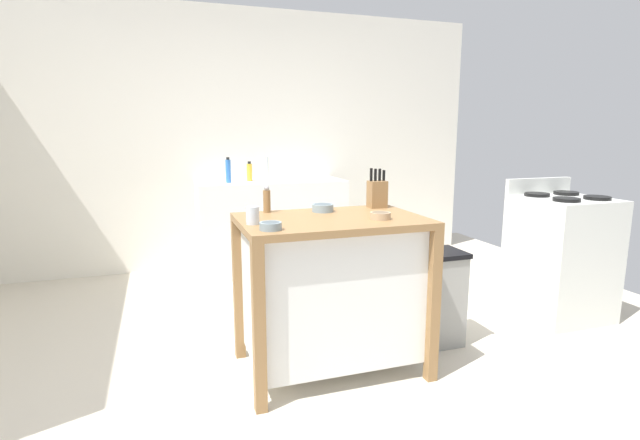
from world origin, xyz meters
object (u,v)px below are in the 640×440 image
pepper_grinder (267,200)px  trash_bin (434,298)px  bowl_ceramic_wide (380,215)px  stove (560,256)px  bowl_stoneware_deep (271,226)px  bottle_spray_cleaner (228,171)px  drinking_cup (253,215)px  bowl_ceramic_small (323,208)px  sink_faucet (267,168)px  kitchen_island (331,286)px  bottle_hand_soap (249,172)px  knife_block (377,193)px

pepper_grinder → trash_bin: bearing=-9.8°
bowl_ceramic_wide → stove: stove is taller
bowl_stoneware_deep → bottle_spray_cleaner: 2.30m
drinking_cup → bowl_ceramic_small: bearing=28.2°
bowl_stoneware_deep → sink_faucet: size_ratio=0.50×
bowl_ceramic_small → bowl_stoneware_deep: bowl_ceramic_small is taller
kitchen_island → bowl_ceramic_small: bearing=84.9°
bowl_ceramic_small → bottle_hand_soap: bottle_hand_soap is taller
bowl_ceramic_small → stove: bearing=0.9°
trash_bin → sink_faucet: (-0.62, 2.19, 0.70)m
kitchen_island → knife_block: knife_block is taller
bottle_spray_cleaner → sink_faucet: bearing=27.8°
bowl_ceramic_small → stove: 1.96m
knife_block → sink_faucet: (-0.26, 2.04, 0.02)m
bowl_stoneware_deep → bowl_ceramic_wide: bearing=8.4°
bowl_ceramic_small → sink_faucet: 2.09m
sink_faucet → bottle_hand_soap: (-0.20, -0.12, -0.02)m
stove → bowl_ceramic_wide: bearing=-167.8°
bowl_ceramic_small → pepper_grinder: size_ratio=0.80×
knife_block → stove: 1.62m
bowl_ceramic_wide → bottle_hand_soap: (-0.31, 2.31, 0.06)m
knife_block → stove: size_ratio=0.24×
kitchen_island → bottle_spray_cleaner: 2.15m
kitchen_island → bowl_ceramic_wide: bearing=-29.1°
bowl_ceramic_small → bottle_spray_cleaner: 1.89m
bowl_stoneware_deep → trash_bin: bearing=15.8°
stove → sink_faucet: bearing=131.0°
kitchen_island → bowl_ceramic_small: (0.02, 0.20, 0.43)m
trash_bin → stove: (1.16, 0.13, 0.15)m
pepper_grinder → sink_faucet: bearing=77.5°
sink_faucet → trash_bin: bearing=-74.2°
bottle_hand_soap → bottle_spray_cleaner: (-0.22, -0.11, 0.03)m
trash_bin → bottle_hand_soap: size_ratio=3.30×
knife_block → sink_faucet: size_ratio=1.14×
pepper_grinder → trash_bin: (1.07, -0.19, -0.67)m
bowl_ceramic_wide → pepper_grinder: size_ratio=0.71×
kitchen_island → bowl_stoneware_deep: (-0.40, -0.23, 0.42)m
sink_faucet → bottle_spray_cleaner: bearing=-152.2°
bottle_hand_soap → bottle_spray_cleaner: 0.25m
bottle_spray_cleaner → bowl_ceramic_small: bearing=-80.7°
kitchen_island → bowl_ceramic_small: bowl_ceramic_small is taller
kitchen_island → sink_faucet: sink_faucet is taller
bowl_ceramic_wide → stove: bearing=12.2°
knife_block → drinking_cup: knife_block is taller
knife_block → stove: bearing=-0.5°
drinking_cup → bottle_spray_cleaner: (0.17, 2.12, 0.06)m
pepper_grinder → stove: size_ratio=0.16×
kitchen_island → bottle_hand_soap: 2.23m
kitchen_island → stove: stove is taller
pepper_grinder → sink_faucet: 2.05m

